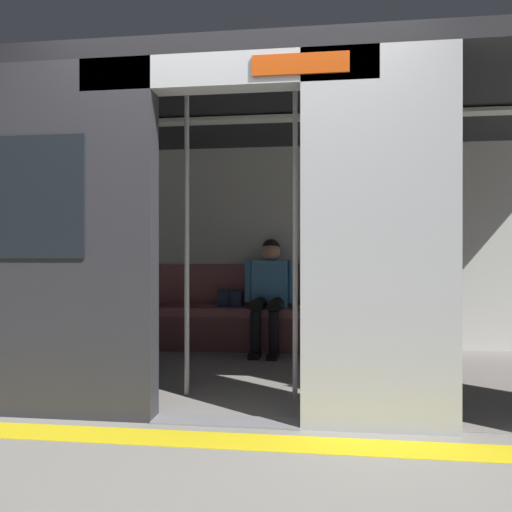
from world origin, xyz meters
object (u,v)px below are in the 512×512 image
Objects in this scene: grab_pole_far at (295,243)px; book at (302,307)px; train_car at (246,193)px; person_seated at (270,287)px; bench_seat at (266,318)px; handbag at (230,299)px; grab_pole_door at (187,243)px.

book is at bearing -89.68° from grab_pole_far.
book is (-0.43, -1.08, -1.07)m from train_car.
person_seated is 0.40m from book.
handbag is (0.40, -0.08, 0.19)m from bench_seat.
handbag is 2.03m from grab_pole_far.
person_seated is 0.48m from handbag.
handbag reaches higher than book.
bench_seat is at bearing -102.69° from grab_pole_door.
grab_pole_far is at bearing 113.80° from handbag.
grab_pole_far is (-0.34, 1.65, 0.42)m from person_seated.
train_car is at bearing 106.70° from handbag.
handbag is 0.12× the size of grab_pole_door.
grab_pole_far is (-0.78, -0.03, 0.00)m from grab_pole_door.
person_seated is at bearing 162.99° from handbag.
book is at bearing -176.15° from bench_seat.
grab_pole_door is (0.44, 1.68, 0.42)m from person_seated.
train_car is at bearing 87.03° from bench_seat.
book is (-0.38, -0.03, 0.12)m from bench_seat.
grab_pole_far reaches higher than book.
bench_seat is 0.40m from book.
train_car is at bearing 58.01° from book.
train_car is at bearing 84.21° from person_seated.
grab_pole_far reaches higher than person_seated.
train_car is 2.49× the size of bench_seat.
person_seated is 1.79m from grab_pole_door.
person_seated is at bearing -78.23° from grab_pole_far.
handbag is at bearing -89.81° from grab_pole_door.
grab_pole_far is at bearing 80.27° from book.
train_car is 2.91× the size of grab_pole_far.
person_seated reaches higher than handbag.
grab_pole_far is (-0.39, 1.70, 0.75)m from bench_seat.
train_car is 24.62× the size of handbag.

